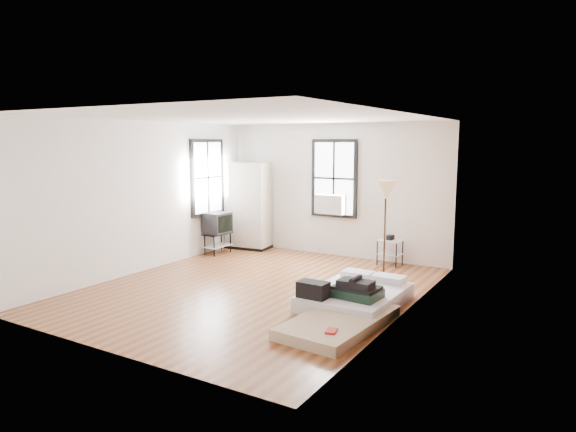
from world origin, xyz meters
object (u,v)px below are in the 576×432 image
Objects in this scene: mattress_bare at (343,315)px; floor_lamp at (386,195)px; side_table at (390,245)px; tv_stand at (218,225)px; mattress_main at (355,295)px; wardrobe at (248,206)px.

floor_lamp is (-0.31, 2.36, 1.39)m from mattress_bare.
floor_lamp is (0.28, -1.11, 1.11)m from side_table.
tv_stand is at bearing -165.64° from side_table.
wardrobe reaches higher than mattress_main.
mattress_bare is 4.91m from tv_stand.
tv_stand is at bearing 153.04° from mattress_bare.
floor_lamp is at bearing 95.46° from mattress_main.
floor_lamp is at bearing 0.42° from tv_stand.
tv_stand is (-3.85, 0.19, -0.87)m from floor_lamp.
wardrobe is 3.25× the size of side_table.
mattress_bare is 2.07× the size of tv_stand.
wardrobe reaches higher than floor_lamp.
tv_stand is at bearing 177.10° from floor_lamp.
mattress_bare is 1.06× the size of floor_lamp.
floor_lamp reaches higher than tv_stand.
side_table is 0.66× the size of tv_stand.
side_table is at bearing -5.47° from wardrobe.
side_table is 1.59m from floor_lamp.
wardrobe is 2.16× the size of tv_stand.
wardrobe is (-3.94, 3.40, 0.85)m from mattress_bare.
side_table is 0.34× the size of floor_lamp.
tv_stand is (-3.56, -0.91, 0.24)m from side_table.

